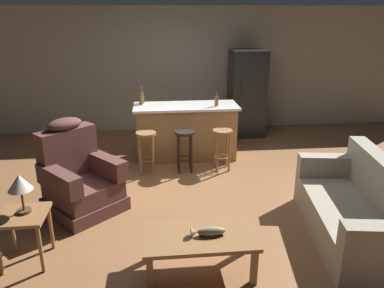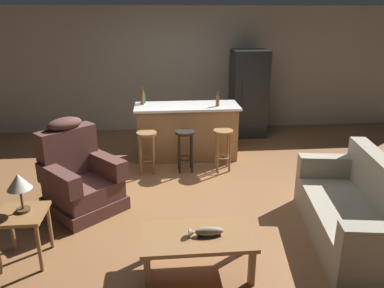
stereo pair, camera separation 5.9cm
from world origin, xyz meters
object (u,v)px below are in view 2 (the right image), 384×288
at_px(bar_stool_right, 223,142).
at_px(bottle_short_amber, 218,101).
at_px(couch, 357,214).
at_px(refrigerator, 248,94).
at_px(bottle_tall_green, 142,98).
at_px(coffee_table, 198,240).
at_px(recliner_near_lamp, 79,178).
at_px(bottle_wine_dark, 144,98).
at_px(kitchen_island, 187,131).
at_px(bar_stool_left, 147,145).
at_px(end_table, 22,221).
at_px(bar_stool_middle, 185,143).
at_px(table_lamp, 19,184).
at_px(fish_figurine, 206,232).

relative_size(bar_stool_right, bottle_short_amber, 2.73).
height_order(couch, refrigerator, refrigerator).
bearing_deg(bottle_short_amber, bottle_tall_green, 169.28).
bearing_deg(bottle_short_amber, coffee_table, -102.26).
relative_size(recliner_near_lamp, bottle_wine_dark, 4.83).
distance_m(kitchen_island, bottle_short_amber, 0.77).
bearing_deg(coffee_table, bar_stool_left, 102.04).
height_order(recliner_near_lamp, bottle_short_amber, same).
distance_m(end_table, bottle_short_amber, 3.68).
bearing_deg(recliner_near_lamp, bar_stool_left, 100.44).
xyz_separation_m(coffee_table, bar_stool_left, (-0.54, 2.54, 0.11)).
bearing_deg(couch, refrigerator, -76.92).
height_order(bar_stool_middle, refrigerator, refrigerator).
xyz_separation_m(end_table, table_lamp, (0.02, 0.03, 0.41)).
bearing_deg(kitchen_island, recliner_near_lamp, -131.75).
xyz_separation_m(couch, bar_stool_right, (-1.14, 2.17, 0.13)).
bearing_deg(bottle_short_amber, kitchen_island, 167.51).
xyz_separation_m(fish_figurine, table_lamp, (-1.82, 0.40, 0.41)).
xyz_separation_m(recliner_near_lamp, bar_stool_right, (2.08, 1.10, 0.05)).
relative_size(table_lamp, bottle_wine_dark, 1.65).
height_order(couch, kitchen_island, kitchen_island).
bearing_deg(fish_figurine, end_table, 168.68).
relative_size(kitchen_island, bar_stool_left, 2.65).
bearing_deg(bottle_short_amber, end_table, -131.80).
bearing_deg(bar_stool_right, refrigerator, 65.47).
bearing_deg(bottle_wine_dark, bottle_tall_green, -99.24).
bearing_deg(bottle_wine_dark, couch, -51.41).
xyz_separation_m(kitchen_island, bottle_tall_green, (-0.77, 0.13, 0.59)).
height_order(end_table, bar_stool_left, bar_stool_left).
distance_m(couch, bar_stool_left, 3.22).
height_order(refrigerator, bottle_tall_green, refrigerator).
bearing_deg(bar_stool_right, bar_stool_middle, 180.00).
xyz_separation_m(bar_stool_middle, bottle_tall_green, (-0.69, 0.76, 0.60)).
xyz_separation_m(couch, bottle_tall_green, (-2.45, 2.93, 0.73)).
xyz_separation_m(couch, table_lamp, (-3.57, 0.00, 0.53)).
height_order(bar_stool_left, refrigerator, refrigerator).
bearing_deg(bottle_tall_green, bottle_short_amber, -10.72).
relative_size(bar_stool_middle, refrigerator, 0.39).
bearing_deg(couch, coffee_table, 20.12).
bearing_deg(recliner_near_lamp, refrigerator, 93.39).
xyz_separation_m(bar_stool_right, bottle_tall_green, (-1.30, 0.76, 0.60)).
relative_size(table_lamp, bar_stool_left, 0.60).
height_order(recliner_near_lamp, bar_stool_left, recliner_near_lamp).
distance_m(bar_stool_left, bottle_short_amber, 1.43).
xyz_separation_m(fish_figurine, recliner_near_lamp, (-1.47, 1.46, -0.04)).
height_order(coffee_table, bar_stool_right, bar_stool_right).
relative_size(end_table, bar_stool_middle, 0.82).
xyz_separation_m(recliner_near_lamp, bottle_short_amber, (2.06, 1.62, 0.62)).
relative_size(coffee_table, bar_stool_left, 1.62).
bearing_deg(couch, bottle_tall_green, -41.49).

